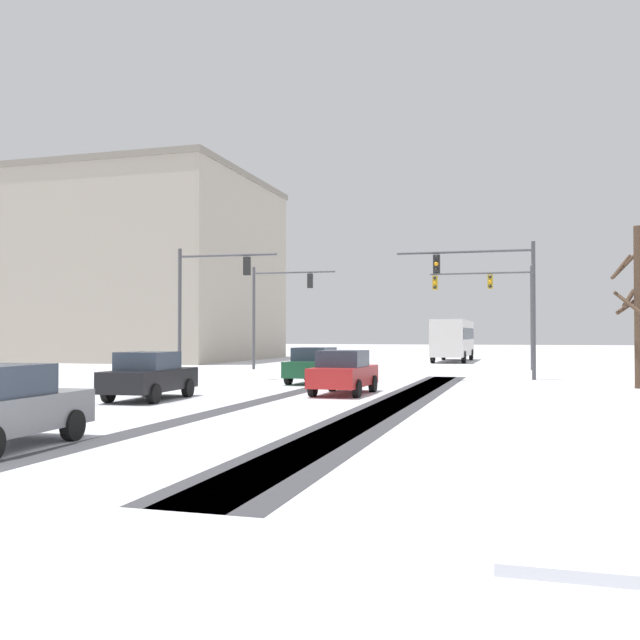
{
  "coord_description": "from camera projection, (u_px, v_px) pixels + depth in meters",
  "views": [
    {
      "loc": [
        8.18,
        -9.3,
        2.19
      ],
      "look_at": [
        0.0,
        18.67,
        2.8
      ],
      "focal_mm": 39.79,
      "sensor_mm": 36.0,
      "label": 1
    }
  ],
  "objects": [
    {
      "name": "car_dark_green_lead",
      "position": [
        315.0,
        365.0,
        32.01
      ],
      "size": [
        1.96,
        4.16,
        1.62
      ],
      "color": "#194C2D",
      "rests_on": "ground"
    },
    {
      "name": "car_black_third",
      "position": [
        149.0,
        376.0,
        23.85
      ],
      "size": [
        1.96,
        4.17,
        1.62
      ],
      "color": "black",
      "rests_on": "ground"
    },
    {
      "name": "traffic_signal_near_right",
      "position": [
        494.0,
        286.0,
        32.99
      ],
      "size": [
        6.39,
        0.5,
        6.5
      ],
      "color": "#47474C",
      "rests_on": "ground"
    },
    {
      "name": "traffic_signal_far_left",
      "position": [
        275.0,
        300.0,
        44.63
      ],
      "size": [
        5.4,
        0.45,
        6.5
      ],
      "color": "#47474C",
      "rests_on": "ground"
    },
    {
      "name": "wheel_track_right_lane",
      "position": [
        395.0,
        403.0,
        22.82
      ],
      "size": [
        1.13,
        29.34,
        0.01
      ],
      "primitive_type": "cube",
      "color": "#424247",
      "rests_on": "ground"
    },
    {
      "name": "bus_oncoming",
      "position": [
        453.0,
        337.0,
        58.35
      ],
      "size": [
        2.71,
        11.01,
        3.38
      ],
      "color": "silver",
      "rests_on": "ground"
    },
    {
      "name": "bare_tree_sidewalk_mid",
      "position": [
        637.0,
        304.0,
        29.06
      ],
      "size": [
        1.53,
        2.1,
        6.66
      ],
      "color": "#4C3828",
      "rests_on": "ground"
    },
    {
      "name": "traffic_signal_far_right",
      "position": [
        495.0,
        296.0,
        44.65
      ],
      "size": [
        6.38,
        0.43,
        6.5
      ],
      "color": "#47474C",
      "rests_on": "ground"
    },
    {
      "name": "wheel_track_oncoming",
      "position": [
        268.0,
        399.0,
        24.04
      ],
      "size": [
        0.8,
        29.34,
        0.01
      ],
      "primitive_type": "cube",
      "color": "#424247",
      "rests_on": "ground"
    },
    {
      "name": "traffic_signal_near_left",
      "position": [
        205.0,
        291.0,
        35.09
      ],
      "size": [
        5.15,
        0.52,
        6.5
      ],
      "color": "#47474C",
      "rests_on": "ground"
    },
    {
      "name": "wheel_track_center",
      "position": [
        384.0,
        402.0,
        22.92
      ],
      "size": [
        1.07,
        29.34,
        0.01
      ],
      "primitive_type": "cube",
      "color": "#424247",
      "rests_on": "ground"
    },
    {
      "name": "car_red_second",
      "position": [
        344.0,
        372.0,
        26.05
      ],
      "size": [
        1.87,
        4.12,
        1.62
      ],
      "color": "red",
      "rests_on": "ground"
    },
    {
      "name": "office_building_far_left_block",
      "position": [
        133.0,
        270.0,
        63.55
      ],
      "size": [
        22.72,
        19.57,
        15.97
      ],
      "color": "#A89E8E",
      "rests_on": "ground"
    },
    {
      "name": "sidewalk_kerb_right",
      "position": [
        590.0,
        410.0,
        19.92
      ],
      "size": [
        4.0,
        29.34,
        0.12
      ],
      "primitive_type": "cube",
      "color": "white",
      "rests_on": "ground"
    },
    {
      "name": "wheel_track_left_lane",
      "position": [
        414.0,
        403.0,
        22.65
      ],
      "size": [
        0.89,
        29.34,
        0.01
      ],
      "primitive_type": "cube",
      "color": "#424247",
      "rests_on": "ground"
    }
  ]
}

